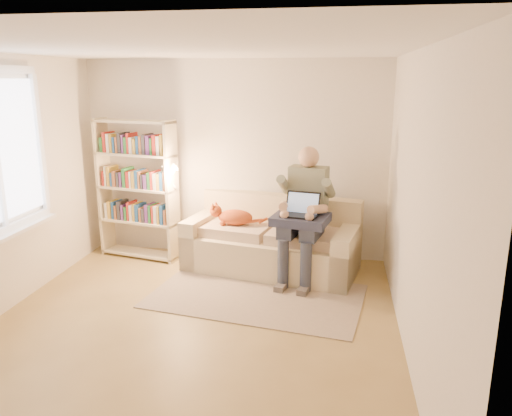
% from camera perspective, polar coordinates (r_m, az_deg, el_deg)
% --- Properties ---
extents(floor, '(4.50, 4.50, 0.00)m').
position_cam_1_polar(floor, '(4.98, -7.65, -13.72)').
color(floor, olive).
rests_on(floor, ground).
extents(ceiling, '(4.00, 4.50, 0.02)m').
position_cam_1_polar(ceiling, '(4.40, -8.85, 17.67)').
color(ceiling, white).
rests_on(ceiling, wall_back).
extents(wall_right, '(0.02, 4.50, 2.60)m').
position_cam_1_polar(wall_right, '(4.36, 17.74, -0.07)').
color(wall_right, silver).
rests_on(wall_right, floor).
extents(wall_back, '(4.00, 0.02, 2.60)m').
position_cam_1_polar(wall_back, '(6.65, -2.42, 5.48)').
color(wall_back, silver).
rests_on(wall_back, floor).
extents(wall_front, '(4.00, 0.02, 2.60)m').
position_cam_1_polar(wall_front, '(2.58, -23.52, -10.80)').
color(wall_front, silver).
rests_on(wall_front, floor).
extents(window, '(0.12, 1.52, 1.69)m').
position_cam_1_polar(window, '(5.56, -27.12, 2.87)').
color(window, white).
rests_on(window, wall_left).
extents(sofa, '(2.25, 1.35, 0.90)m').
position_cam_1_polar(sofa, '(6.31, 1.88, -4.15)').
color(sofa, beige).
rests_on(sofa, floor).
extents(person, '(0.57, 0.78, 1.59)m').
position_cam_1_polar(person, '(5.88, 5.57, 0.06)').
color(person, gray).
rests_on(person, sofa).
extents(cat, '(0.68, 0.31, 0.24)m').
position_cam_1_polar(cat, '(6.26, -2.91, -0.96)').
color(cat, '#CF5C28').
rests_on(cat, sofa).
extents(blanket, '(0.71, 0.62, 0.10)m').
position_cam_1_polar(blanket, '(5.74, 5.61, -1.36)').
color(blanket, '#242940').
rests_on(blanket, person).
extents(laptop, '(0.45, 0.40, 0.34)m').
position_cam_1_polar(laptop, '(5.72, 5.67, -0.24)').
color(laptop, black).
rests_on(laptop, blanket).
extents(bookshelf, '(1.21, 0.58, 1.85)m').
position_cam_1_polar(bookshelf, '(6.74, -13.43, 2.82)').
color(bookshelf, beige).
rests_on(bookshelf, floor).
extents(rug, '(2.48, 1.70, 0.01)m').
position_cam_1_polar(rug, '(5.63, 0.04, -10.02)').
color(rug, gray).
rests_on(rug, floor).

